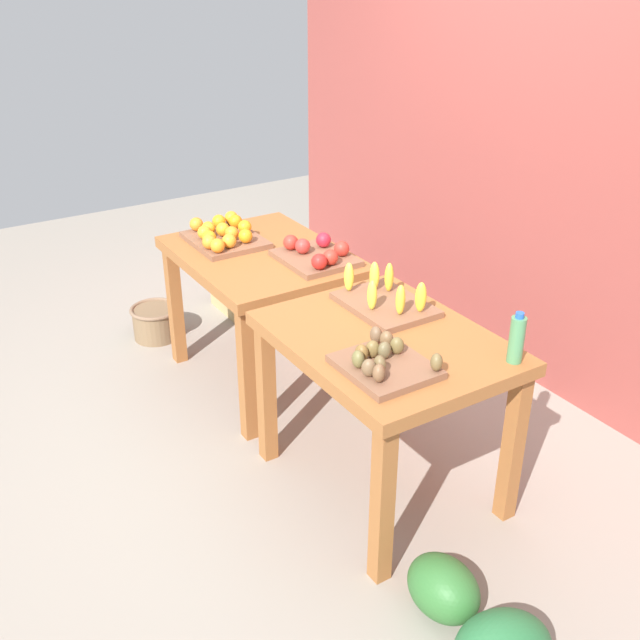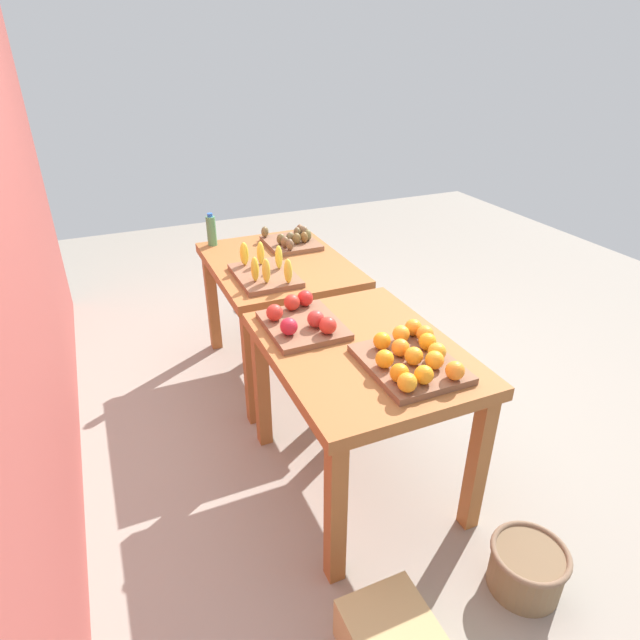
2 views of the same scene
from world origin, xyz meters
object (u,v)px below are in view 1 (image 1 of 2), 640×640
at_px(banana_crate, 385,299).
at_px(water_bottle, 517,339).
at_px(display_table_right, 385,360).
at_px(kiwi_bin, 384,362).
at_px(orange_bin, 223,235).
at_px(apple_bin, 316,254).
at_px(display_table_left, 262,272).
at_px(cardboard_produce_box, 243,295).
at_px(watermelon_pile, 476,622).
at_px(wicker_basket, 156,321).

relative_size(banana_crate, water_bottle, 2.06).
distance_m(display_table_right, kiwi_bin, 0.32).
relative_size(orange_bin, apple_bin, 1.10).
distance_m(orange_bin, water_bottle, 1.83).
height_order(display_table_left, cardboard_produce_box, display_table_left).
bearing_deg(orange_bin, watermelon_pile, -3.53).
bearing_deg(apple_bin, water_bottle, 5.31).
bearing_deg(banana_crate, display_table_right, -34.61).
bearing_deg(water_bottle, display_table_left, -169.08).
bearing_deg(wicker_basket, orange_bin, 22.29).
relative_size(apple_bin, cardboard_produce_box, 1.03).
relative_size(banana_crate, cardboard_produce_box, 1.10).
relative_size(display_table_left, cardboard_produce_box, 2.60).
distance_m(orange_bin, banana_crate, 1.16).
relative_size(kiwi_bin, water_bottle, 1.70).
bearing_deg(display_table_right, banana_crate, 145.39).
xyz_separation_m(banana_crate, water_bottle, (0.66, 0.15, 0.06)).
bearing_deg(apple_bin, display_table_right, -11.98).
xyz_separation_m(banana_crate, wicker_basket, (-1.71, -0.50, -0.71)).
height_order(apple_bin, watermelon_pile, apple_bin).
relative_size(apple_bin, watermelon_pile, 0.63).
xyz_separation_m(orange_bin, cardboard_produce_box, (-0.66, 0.41, -0.73)).
bearing_deg(wicker_basket, banana_crate, 16.46).
height_order(kiwi_bin, watermelon_pile, kiwi_bin).
bearing_deg(cardboard_produce_box, water_bottle, 0.01).
xyz_separation_m(apple_bin, cardboard_produce_box, (-1.15, 0.12, -0.72)).
bearing_deg(kiwi_bin, water_bottle, 65.21).
bearing_deg(banana_crate, wicker_basket, -163.54).
relative_size(orange_bin, cardboard_produce_box, 1.14).
distance_m(apple_bin, kiwi_bin, 1.13).
bearing_deg(banana_crate, water_bottle, 12.41).
relative_size(display_table_right, banana_crate, 2.36).
xyz_separation_m(orange_bin, banana_crate, (1.12, 0.27, -0.00)).
bearing_deg(display_table_right, display_table_left, 180.00).
bearing_deg(apple_bin, watermelon_pile, -13.72).
xyz_separation_m(water_bottle, wicker_basket, (-2.37, -0.65, -0.77)).
height_order(display_table_left, banana_crate, banana_crate).
bearing_deg(banana_crate, apple_bin, 177.64).
relative_size(display_table_right, apple_bin, 2.51).
height_order(kiwi_bin, cardboard_produce_box, kiwi_bin).
bearing_deg(kiwi_bin, watermelon_pile, -6.12).
bearing_deg(watermelon_pile, water_bottle, 130.83).
bearing_deg(watermelon_pile, kiwi_bin, 173.88).
distance_m(display_table_right, banana_crate, 0.31).
xyz_separation_m(orange_bin, wicker_basket, (-0.58, -0.24, -0.72)).
distance_m(display_table_left, orange_bin, 0.30).
bearing_deg(cardboard_produce_box, display_table_left, -18.73).
height_order(kiwi_bin, wicker_basket, kiwi_bin).
distance_m(orange_bin, kiwi_bin, 1.57).
distance_m(display_table_right, cardboard_produce_box, 2.10).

